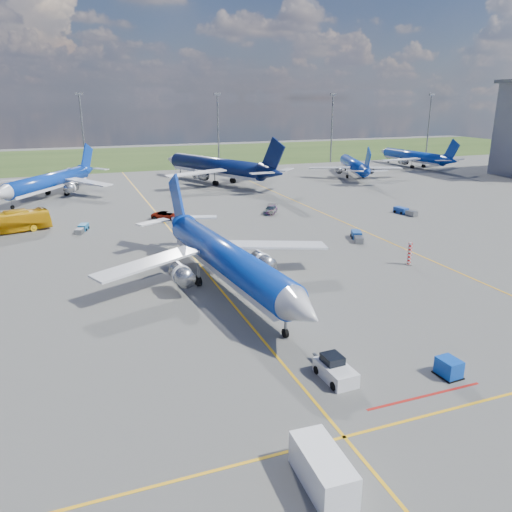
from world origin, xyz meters
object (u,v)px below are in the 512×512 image
object	(u,v)px
uld_container	(449,368)
service_car_b	(166,216)
main_airliner	(227,289)
baggage_tug_e	(405,211)
bg_jet_ene	(413,167)
pushback_tug	(335,370)
warning_post	(410,254)
bg_jet_ne	(353,177)
baggage_tug_w	(357,236)
baggage_tug_c	(82,229)
service_van	(323,469)
bg_jet_nnw	(51,197)
bg_jet_n	(217,183)
service_car_c	(271,210)
apron_bus	(9,222)

from	to	relation	value
uld_container	service_car_b	size ratio (longest dim) A/B	0.34
main_airliner	baggage_tug_e	size ratio (longest dim) A/B	7.95
bg_jet_ene	pushback_tug	world-z (taller)	bg_jet_ene
main_airliner	warning_post	bearing A→B (deg)	-5.76
bg_jet_ne	service_car_b	bearing A→B (deg)	48.78
pushback_tug	baggage_tug_w	xyz separation A→B (m)	(23.20, 34.52, -0.21)
service_car_b	baggage_tug_c	distance (m)	15.11
service_van	baggage_tug_c	distance (m)	65.65
bg_jet_nnw	main_airliner	size ratio (longest dim) A/B	0.94
warning_post	baggage_tug_e	world-z (taller)	warning_post
baggage_tug_c	uld_container	bearing A→B (deg)	-49.07
bg_jet_n	baggage_tug_c	size ratio (longest dim) A/B	10.21
uld_container	service_car_b	bearing A→B (deg)	95.97
bg_jet_n	service_car_c	bearing A→B (deg)	65.46
warning_post	baggage_tug_e	size ratio (longest dim) A/B	0.58
uld_container	apron_bus	world-z (taller)	apron_bus
service_van	service_car_c	xyz separation A→B (m)	(23.81, 66.29, -0.35)
main_airliner	pushback_tug	distance (m)	21.53
bg_jet_ne	service_car_c	size ratio (longest dim) A/B	7.14
bg_jet_nnw	uld_container	distance (m)	96.71
pushback_tug	apron_bus	world-z (taller)	apron_bus
service_van	service_car_b	distance (m)	68.33
bg_jet_ne	service_van	xyz separation A→B (m)	(-63.19, -101.32, 1.08)
bg_jet_ene	baggage_tug_e	bearing A→B (deg)	48.39
bg_jet_n	pushback_tug	distance (m)	96.72
bg_jet_ne	uld_container	xyz separation A→B (m)	(-48.27, -94.35, 0.72)
warning_post	service_van	bearing A→B (deg)	-133.19
warning_post	service_car_b	bearing A→B (deg)	124.30
bg_jet_n	warning_post	bearing A→B (deg)	70.07
warning_post	bg_jet_n	bearing A→B (deg)	93.96
uld_container	warning_post	bearing A→B (deg)	55.27
baggage_tug_w	bg_jet_n	bearing A→B (deg)	118.84
warning_post	apron_bus	distance (m)	62.80
apron_bus	baggage_tug_e	bearing A→B (deg)	-114.63
main_airliner	baggage_tug_e	bearing A→B (deg)	24.62
bg_jet_ene	service_car_c	distance (m)	82.77
bg_jet_ne	warning_post	bearing A→B (deg)	83.71
bg_jet_nnw	baggage_tug_e	world-z (taller)	bg_jet_nnw
baggage_tug_w	baggage_tug_c	distance (m)	44.97
bg_jet_nnw	baggage_tug_e	bearing A→B (deg)	-0.90
baggage_tug_w	service_car_c	bearing A→B (deg)	128.36
apron_bus	warning_post	bearing A→B (deg)	-141.17
bg_jet_ene	bg_jet_n	bearing A→B (deg)	3.67
bg_jet_n	uld_container	distance (m)	98.31
pushback_tug	uld_container	world-z (taller)	pushback_tug
apron_bus	service_car_b	size ratio (longest dim) A/B	2.38
bg_jet_nnw	apron_bus	xyz separation A→B (m)	(-5.74, -30.75, 1.78)
service_van	baggage_tug_c	bearing A→B (deg)	101.35
main_airliner	service_van	xyz separation A→B (m)	(-4.07, -31.22, 1.08)
bg_jet_n	bg_jet_ene	world-z (taller)	bg_jet_n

